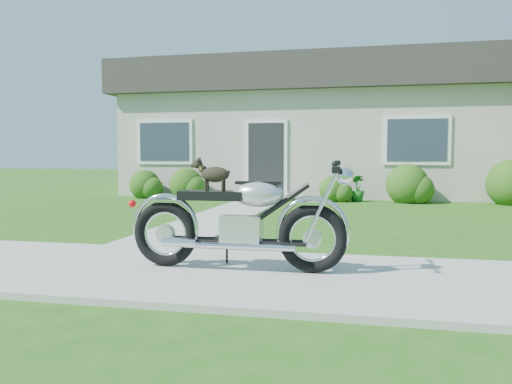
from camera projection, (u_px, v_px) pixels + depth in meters
ground at (240, 276)px, 4.86m from camera, size 80.00×80.00×0.00m
sidewalk at (240, 274)px, 4.86m from camera, size 24.00×2.20×0.04m
walkway at (228, 214)px, 10.05m from camera, size 1.20×8.00×0.03m
house at (328, 127)px, 16.40m from camera, size 12.60×7.03×4.50m
shrub_row at (356, 185)px, 12.91m from camera, size 10.63×1.19×1.19m
potted_plant_left at (188, 186)px, 13.94m from camera, size 0.76×0.71×0.69m
potted_plant_right at (357, 188)px, 12.96m from camera, size 0.51×0.51×0.69m
motorcycle_with_dog at (242, 220)px, 4.91m from camera, size 2.22×0.60×1.09m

